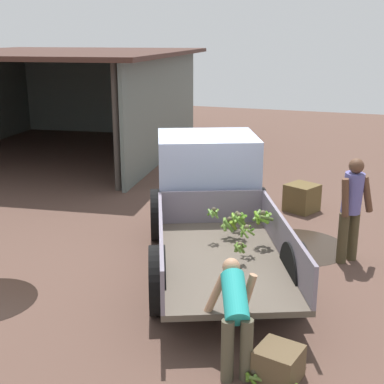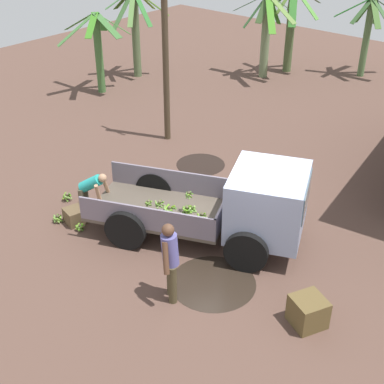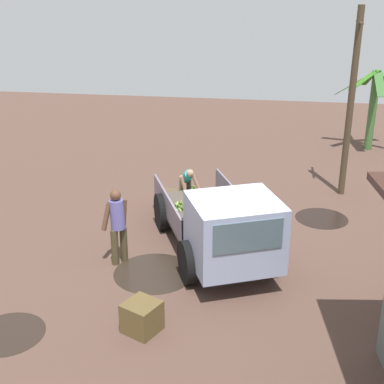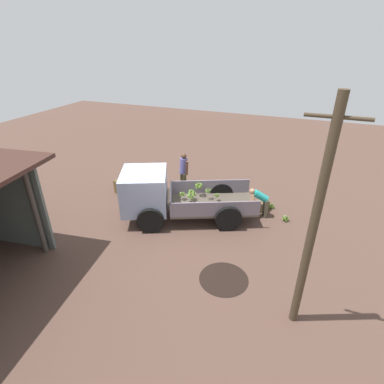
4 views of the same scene
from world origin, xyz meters
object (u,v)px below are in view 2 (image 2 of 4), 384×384
banana_bunch_on_ground_2 (58,218)px  wooden_crate_1 (308,312)px  person_foreground_visitor (170,259)px  banana_bunch_on_ground_1 (67,196)px  banana_bunch_on_ground_0 (80,227)px  banana_bunch_on_ground_3 (79,212)px  wooden_crate_0 (75,216)px  cargo_truck (243,205)px  utility_pole (165,53)px  person_worker_loading (91,189)px

banana_bunch_on_ground_2 → wooden_crate_1: 6.31m
person_foreground_visitor → banana_bunch_on_ground_1: 4.64m
banana_bunch_on_ground_0 → wooden_crate_1: wooden_crate_1 is taller
person_foreground_visitor → banana_bunch_on_ground_3: size_ratio=7.62×
wooden_crate_1 → wooden_crate_0: bearing=-173.5°
cargo_truck → banana_bunch_on_ground_3: (-3.65, -1.70, -0.90)m
utility_pole → banana_bunch_on_ground_2: size_ratio=21.46×
person_foreground_visitor → wooden_crate_0: (-3.51, 0.46, -0.78)m
cargo_truck → person_worker_loading: bearing=178.7°
person_foreground_visitor → wooden_crate_0: 3.63m
cargo_truck → banana_bunch_on_ground_0: (-3.14, -2.08, -0.90)m
cargo_truck → wooden_crate_1: bearing=-51.2°
banana_bunch_on_ground_2 → banana_bunch_on_ground_3: size_ratio=1.09×
wooden_crate_0 → banana_bunch_on_ground_2: bearing=-140.8°
banana_bunch_on_ground_0 → banana_bunch_on_ground_1: banana_bunch_on_ground_1 is taller
wooden_crate_0 → wooden_crate_1: wooden_crate_1 is taller
person_worker_loading → wooden_crate_1: size_ratio=2.01×
wooden_crate_0 → person_worker_loading: bearing=85.5°
utility_pole → wooden_crate_1: (7.44, -4.22, -2.44)m
wooden_crate_1 → banana_bunch_on_ground_2: bearing=-171.4°
cargo_truck → banana_bunch_on_ground_3: cargo_truck is taller
utility_pole → banana_bunch_on_ground_1: bearing=-82.3°
banana_bunch_on_ground_2 → wooden_crate_0: 0.44m
banana_bunch_on_ground_1 → wooden_crate_1: wooden_crate_1 is taller
wooden_crate_0 → utility_pole: bearing=107.5°
banana_bunch_on_ground_1 → banana_bunch_on_ground_2: bearing=-51.2°
cargo_truck → banana_bunch_on_ground_2: cargo_truck is taller
person_worker_loading → banana_bunch_on_ground_0: 0.95m
banana_bunch_on_ground_0 → wooden_crate_0: bearing=156.7°
banana_bunch_on_ground_1 → banana_bunch_on_ground_3: banana_bunch_on_ground_1 is taller
utility_pole → banana_bunch_on_ground_1: utility_pole is taller
banana_bunch_on_ground_0 → banana_bunch_on_ground_1: (-1.30, 0.64, 0.03)m
cargo_truck → wooden_crate_1: (2.42, -1.26, -0.71)m
cargo_truck → banana_bunch_on_ground_1: cargo_truck is taller
utility_pole → person_worker_loading: utility_pole is taller
person_worker_loading → wooden_crate_0: 0.73m
cargo_truck → wooden_crate_1: cargo_truck is taller
banana_bunch_on_ground_3 → wooden_crate_1: size_ratio=0.39×
banana_bunch_on_ground_2 → wooden_crate_0: bearing=39.2°
banana_bunch_on_ground_0 → person_worker_loading: bearing=114.6°
person_worker_loading → banana_bunch_on_ground_1: person_worker_loading is taller
cargo_truck → person_worker_loading: cargo_truck is taller
utility_pole → banana_bunch_on_ground_3: (1.38, -4.66, -2.63)m
banana_bunch_on_ground_2 → wooden_crate_1: wooden_crate_1 is taller
utility_pole → person_worker_loading: 5.08m
person_worker_loading → banana_bunch_on_ground_2: person_worker_loading is taller
cargo_truck → person_foreground_visitor: size_ratio=2.94×
cargo_truck → person_foreground_visitor: 2.39m
person_worker_loading → wooden_crate_1: person_worker_loading is taller
utility_pole → banana_bunch_on_ground_2: bearing=-76.8°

